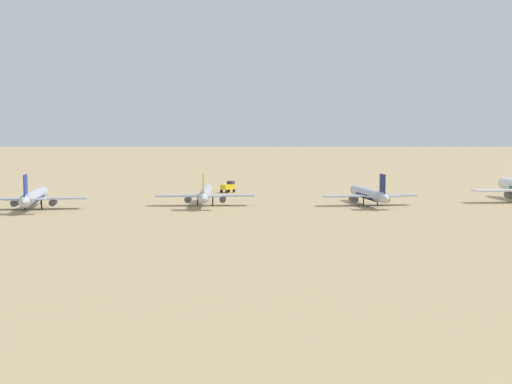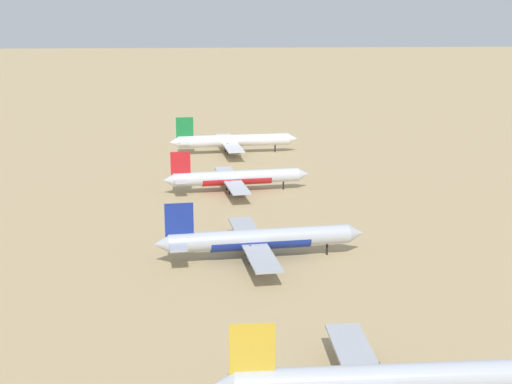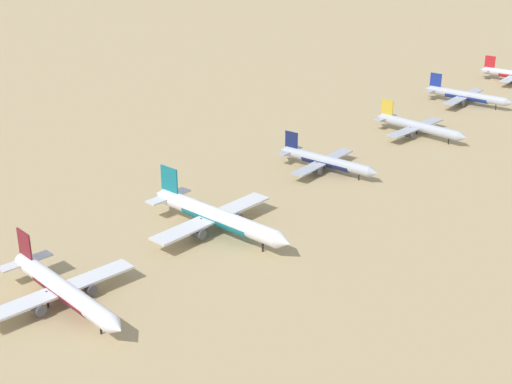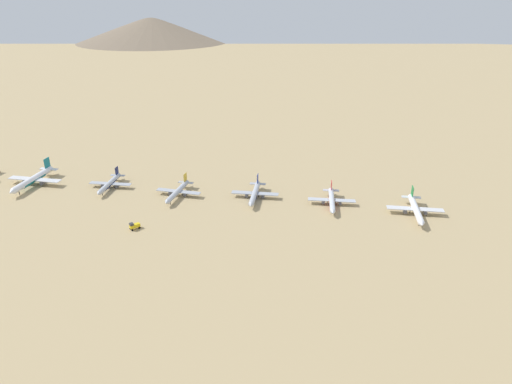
{
  "view_description": "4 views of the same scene",
  "coord_description": "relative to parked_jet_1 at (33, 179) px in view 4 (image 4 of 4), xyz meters",
  "views": [
    {
      "loc": [
        -203.48,
        -2.44,
        20.69
      ],
      "look_at": [
        3.38,
        -13.12,
        3.54
      ],
      "focal_mm": 51.39,
      "sensor_mm": 36.0,
      "label": 1
    },
    {
      "loc": [
        -16.43,
        -58.32,
        37.94
      ],
      "look_at": [
        -4.64,
        66.91,
        6.15
      ],
      "focal_mm": 48.07,
      "sensor_mm": 36.0,
      "label": 2
    },
    {
      "loc": [
        117.64,
        -199.13,
        74.12
      ],
      "look_at": [
        1.56,
        -75.93,
        3.73
      ],
      "focal_mm": 50.98,
      "sensor_mm": 36.0,
      "label": 3
    },
    {
      "loc": [
        229.62,
        100.68,
        114.35
      ],
      "look_at": [
        -6.55,
        47.4,
        4.0
      ],
      "focal_mm": 31.59,
      "sensor_mm": 36.0,
      "label": 4
    }
  ],
  "objects": [
    {
      "name": "parked_jet_3",
      "position": [
        -4.51,
        95.05,
        -0.84
      ],
      "size": [
        34.0,
        27.56,
        9.82
      ],
      "color": "#B2B7C1",
      "rests_on": "ground"
    },
    {
      "name": "desert_hill_2",
      "position": [
        -787.04,
        -274.2,
        25.46
      ],
      "size": [
        345.21,
        345.21,
        59.21
      ],
      "primitive_type": "cone",
      "color": "#7A6854",
      "rests_on": "ground"
    },
    {
      "name": "parked_jet_5",
      "position": [
        -12.69,
        185.73,
        -0.93
      ],
      "size": [
        33.5,
        27.3,
        9.66
      ],
      "color": "silver",
      "rests_on": "ground"
    },
    {
      "name": "ground_plane",
      "position": [
        -5.75,
        93.85,
        -4.14
      ],
      "size": [
        1800.0,
        1800.0,
        0.0
      ],
      "primitive_type": "plane",
      "color": "tan"
    },
    {
      "name": "parked_jet_2",
      "position": [
        -6.38,
        49.15,
        -0.99
      ],
      "size": [
        32.89,
        26.78,
        9.48
      ],
      "color": "#B2B7C1",
      "rests_on": "ground"
    },
    {
      "name": "parked_jet_4",
      "position": [
        -11.85,
        140.61,
        -0.81
      ],
      "size": [
        34.71,
        28.25,
        10.01
      ],
      "color": "#B2B7C1",
      "rests_on": "ground"
    },
    {
      "name": "parked_jet_1",
      "position": [
        0.0,
        0.0,
        0.0
      ],
      "size": [
        43.13,
        34.98,
        12.45
      ],
      "color": "white",
      "rests_on": "ground"
    },
    {
      "name": "parked_jet_6",
      "position": [
        -10.6,
        231.43,
        -0.48
      ],
      "size": [
        37.72,
        30.68,
        10.87
      ],
      "color": "white",
      "rests_on": "ground"
    },
    {
      "name": "service_truck",
      "position": [
        38.34,
        88.1,
        -2.06
      ],
      "size": [
        5.58,
        5.27,
        3.9
      ],
      "color": "yellow",
      "rests_on": "ground"
    }
  ]
}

